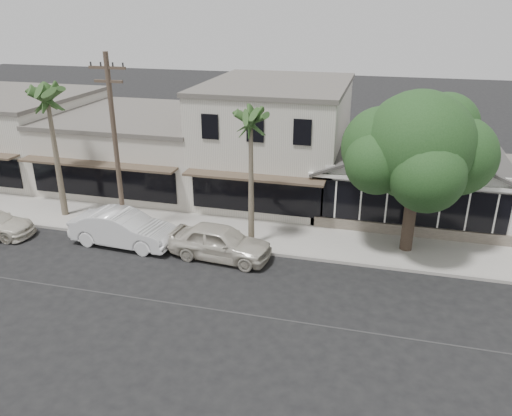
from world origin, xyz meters
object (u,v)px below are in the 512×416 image
(car_0, at_px, (220,242))
(car_1, at_px, (123,228))
(utility_pole, at_px, (115,144))
(shade_tree, at_px, (416,148))

(car_0, relative_size, car_1, 0.92)
(utility_pole, relative_size, shade_tree, 1.18)
(utility_pole, xyz_separation_m, shade_tree, (13.74, 1.94, 0.23))
(utility_pole, bearing_deg, car_0, -11.23)
(car_0, xyz_separation_m, shade_tree, (8.28, 3.03, 4.21))
(car_1, bearing_deg, shade_tree, -74.31)
(shade_tree, bearing_deg, car_1, -167.77)
(utility_pole, xyz_separation_m, car_1, (0.47, -0.94, -3.94))
(utility_pole, xyz_separation_m, car_0, (5.47, -1.09, -3.98))
(utility_pole, distance_m, shade_tree, 13.88)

